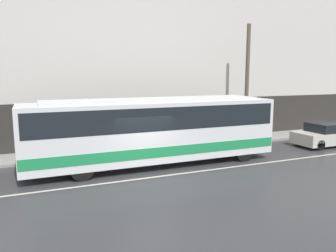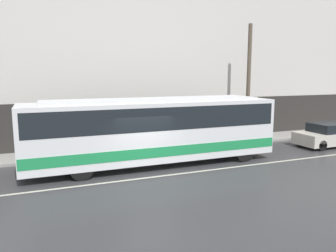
% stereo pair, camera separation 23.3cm
% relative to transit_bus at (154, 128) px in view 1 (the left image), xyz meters
% --- Properties ---
extents(ground_plane, '(60.00, 60.00, 0.00)m').
position_rel_transit_bus_xyz_m(ground_plane, '(-0.88, -1.82, -1.79)').
color(ground_plane, '#38383A').
extents(sidewalk, '(60.00, 2.38, 0.13)m').
position_rel_transit_bus_xyz_m(sidewalk, '(-0.88, 3.37, -1.72)').
color(sidewalk, gray).
rests_on(sidewalk, ground_plane).
extents(building_facade, '(60.00, 0.35, 10.96)m').
position_rel_transit_bus_xyz_m(building_facade, '(-0.88, 4.70, 3.50)').
color(building_facade, silver).
rests_on(building_facade, ground_plane).
extents(lane_stripe, '(54.00, 0.14, 0.01)m').
position_rel_transit_bus_xyz_m(lane_stripe, '(-0.88, -1.82, -1.78)').
color(lane_stripe, beige).
rests_on(lane_stripe, ground_plane).
extents(transit_bus, '(11.88, 2.53, 3.16)m').
position_rel_transit_bus_xyz_m(transit_bus, '(0.00, 0.00, 0.00)').
color(transit_bus, white).
rests_on(transit_bus, ground_plane).
extents(sedan_white_front, '(4.22, 1.83, 1.39)m').
position_rel_transit_bus_xyz_m(sedan_white_front, '(11.20, -0.00, -1.13)').
color(sedan_white_front, beige).
rests_on(sedan_white_front, ground_plane).
extents(utility_pole_near, '(0.24, 0.24, 7.17)m').
position_rel_transit_bus_xyz_m(utility_pole_near, '(7.13, 2.65, 1.93)').
color(utility_pole_near, brown).
rests_on(utility_pole_near, sidewalk).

